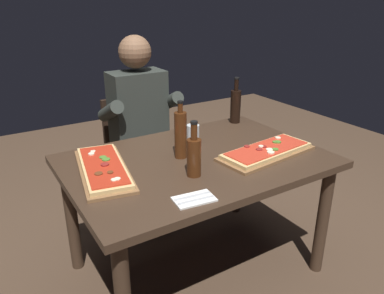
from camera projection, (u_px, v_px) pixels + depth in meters
The scene contains 11 objects.
ground_plane at pixel (196, 267), 2.34m from camera, with size 6.40×6.40×0.00m, color #4C3828.
dining_table at pixel (197, 174), 2.09m from camera, with size 1.40×0.96×0.74m.
pizza_rectangular_front at pixel (267, 151), 2.10m from camera, with size 0.60×0.30×0.05m.
pizza_rectangular_left at pixel (103, 168), 1.90m from camera, with size 0.34×0.62×0.05m.
wine_bottle_dark at pixel (181, 134), 2.02m from camera, with size 0.07×0.07×0.32m.
oil_bottle_amber at pixel (194, 155), 1.82m from camera, with size 0.07×0.07×0.28m.
vinegar_bottle_green at pixel (236, 105), 2.59m from camera, with size 0.07×0.07×0.32m.
tumbler_near_camera at pixel (193, 133), 2.27m from camera, with size 0.08×0.08×0.11m.
napkin_cutlery_set at pixel (194, 199), 1.64m from camera, with size 0.19×0.13×0.01m.
diner_chair at pixel (136, 150), 2.83m from camera, with size 0.44×0.44×0.87m.
seated_diner at pixel (141, 122), 2.64m from camera, with size 0.53×0.41×1.33m.
Camera 1 is at (-1.02, -1.58, 1.57)m, focal length 35.15 mm.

